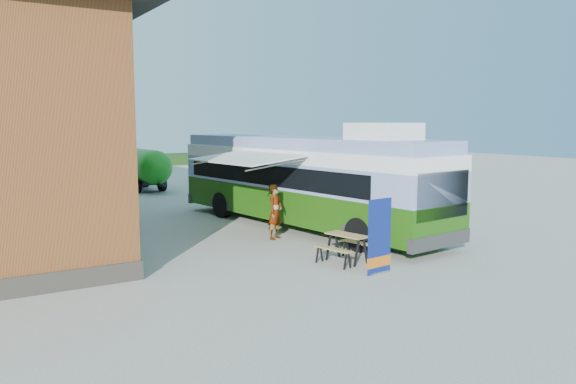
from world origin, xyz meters
TOP-DOWN VIEW (x-y plane):
  - ground at (0.00, 0.00)m, footprint 100.00×100.00m
  - hedge at (8.00, 38.00)m, footprint 40.00×3.00m
  - bus at (1.06, 3.89)m, footprint 4.29×13.34m
  - awning at (-1.20, 3.73)m, footprint 3.17×4.59m
  - banner at (-0.88, -2.80)m, footprint 0.88×0.25m
  - picnic_table at (-0.85, -1.34)m, footprint 1.67×1.55m
  - person_a at (-0.96, 2.57)m, footprint 0.84×0.76m
  - person_b at (-5.19, 11.56)m, footprint 0.98×1.13m
  - slurry_tanker at (-0.58, 19.20)m, footprint 2.30×6.70m

SIDE VIEW (x-z plane):
  - ground at x=0.00m, z-range 0.00..0.00m
  - hedge at x=8.00m, z-range 0.00..1.00m
  - picnic_table at x=-0.85m, z-range 0.20..1.03m
  - banner at x=-0.88m, z-range -0.19..1.85m
  - person_a at x=-0.96m, z-range 0.00..1.92m
  - person_b at x=-5.19m, z-range 0.00..1.98m
  - slurry_tanker at x=-0.58m, z-range 0.19..2.66m
  - bus at x=1.06m, z-range -0.09..3.94m
  - awning at x=-1.20m, z-range 2.68..3.20m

